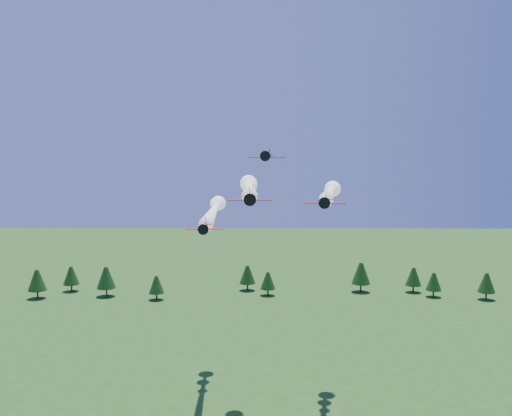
{
  "coord_description": "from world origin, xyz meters",
  "views": [
    {
      "loc": [
        0.89,
        -96.21,
        52.06
      ],
      "look_at": [
        -0.5,
        0.0,
        42.87
      ],
      "focal_mm": 40.0,
      "sensor_mm": 36.0,
      "label": 1
    }
  ],
  "objects_px": {
    "plane_lead": "(249,188)",
    "plane_slot": "(267,156)",
    "plane_left": "(214,210)",
    "plane_right": "(330,192)"
  },
  "relations": [
    {
      "from": "plane_lead",
      "to": "plane_slot",
      "type": "bearing_deg",
      "value": -63.5
    },
    {
      "from": "plane_left",
      "to": "plane_slot",
      "type": "xyz_separation_m",
      "value": [
        11.66,
        -20.89,
        11.99
      ]
    },
    {
      "from": "plane_left",
      "to": "plane_slot",
      "type": "height_order",
      "value": "plane_slot"
    },
    {
      "from": "plane_right",
      "to": "plane_left",
      "type": "bearing_deg",
      "value": 175.79
    },
    {
      "from": "plane_left",
      "to": "plane_right",
      "type": "bearing_deg",
      "value": -14.44
    },
    {
      "from": "plane_left",
      "to": "plane_slot",
      "type": "distance_m",
      "value": 26.76
    },
    {
      "from": "plane_right",
      "to": "plane_slot",
      "type": "xyz_separation_m",
      "value": [
        -13.22,
        -15.36,
        7.54
      ]
    },
    {
      "from": "plane_left",
      "to": "plane_right",
      "type": "relative_size",
      "value": 1.22
    },
    {
      "from": "plane_slot",
      "to": "plane_left",
      "type": "bearing_deg",
      "value": 126.14
    },
    {
      "from": "plane_left",
      "to": "plane_right",
      "type": "distance_m",
      "value": 25.87
    }
  ]
}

